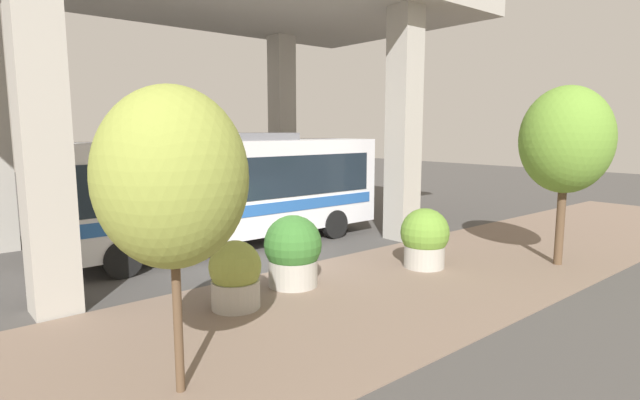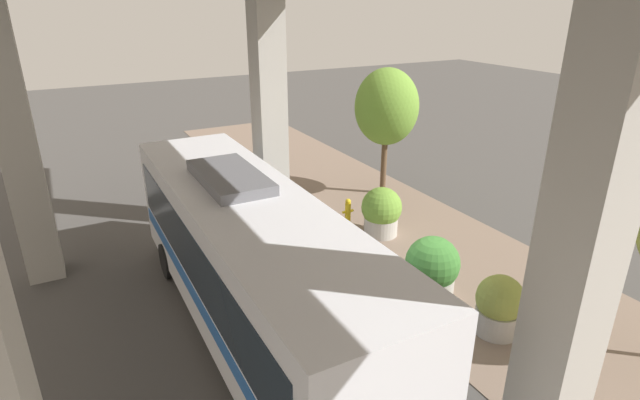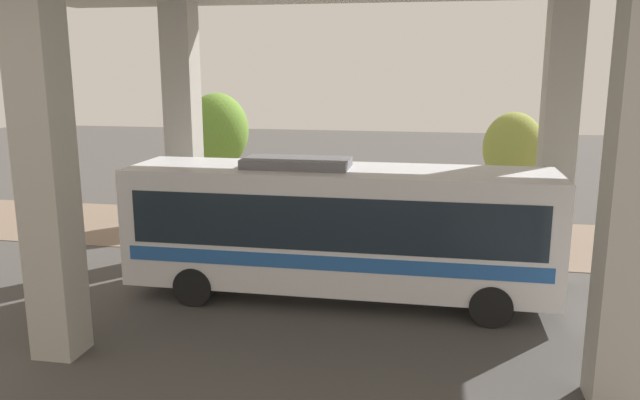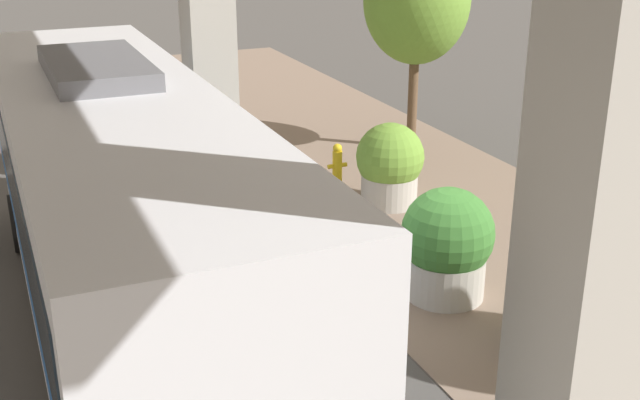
{
  "view_description": "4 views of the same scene",
  "coord_description": "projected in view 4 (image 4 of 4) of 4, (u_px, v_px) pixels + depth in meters",
  "views": [
    {
      "loc": [
        -10.7,
        7.7,
        3.8
      ],
      "look_at": [
        0.31,
        -1.6,
        1.73
      ],
      "focal_mm": 28.0,
      "sensor_mm": 36.0,
      "label": 1
    },
    {
      "loc": [
        6.51,
        9.13,
        7.35
      ],
      "look_at": [
        0.85,
        -1.4,
        2.48
      ],
      "focal_mm": 28.0,
      "sensor_mm": 36.0,
      "label": 2
    },
    {
      "loc": [
        18.57,
        2.13,
        5.95
      ],
      "look_at": [
        -0.04,
        -1.3,
        1.88
      ],
      "focal_mm": 35.0,
      "sensor_mm": 36.0,
      "label": 3
    },
    {
      "loc": [
        4.75,
        9.9,
        5.79
      ],
      "look_at": [
        0.25,
        -0.53,
        1.41
      ],
      "focal_mm": 45.0,
      "sensor_mm": 36.0,
      "label": 4
    }
  ],
  "objects": [
    {
      "name": "bus",
      "position": [
        121.0,
        199.0,
        10.6
      ],
      "size": [
        2.7,
        10.8,
        3.67
      ],
      "color": "silver",
      "rests_on": "ground"
    },
    {
      "name": "ground_plane",
      "position": [
        348.0,
        294.0,
        12.32
      ],
      "size": [
        80.0,
        80.0,
        0.0
      ],
      "primitive_type": "plane",
      "color": "#474442",
      "rests_on": "ground"
    },
    {
      "name": "planter_middle",
      "position": [
        447.0,
        245.0,
        11.96
      ],
      "size": [
        1.4,
        1.4,
        1.75
      ],
      "color": "#ADA89E",
      "rests_on": "ground"
    },
    {
      "name": "planter_front",
      "position": [
        390.0,
        165.0,
        15.56
      ],
      "size": [
        1.33,
        1.33,
        1.65
      ],
      "color": "#ADA89E",
      "rests_on": "ground"
    },
    {
      "name": "street_tree_near",
      "position": [
        417.0,
        0.0,
        18.09
      ],
      "size": [
        2.43,
        2.43,
        4.96
      ],
      "color": "brown",
      "rests_on": "ground"
    },
    {
      "name": "planter_back",
      "position": [
        550.0,
        302.0,
        10.58
      ],
      "size": [
        1.11,
        1.11,
        1.48
      ],
      "color": "#ADA89E",
      "rests_on": "ground"
    },
    {
      "name": "sidewalk_strip",
      "position": [
        510.0,
        260.0,
        13.43
      ],
      "size": [
        6.0,
        40.0,
        0.02
      ],
      "color": "#7A6656",
      "rests_on": "ground"
    },
    {
      "name": "fire_hydrant",
      "position": [
        337.0,
        168.0,
        16.31
      ],
      "size": [
        0.41,
        0.2,
        1.04
      ],
      "color": "gold",
      "rests_on": "ground"
    }
  ]
}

